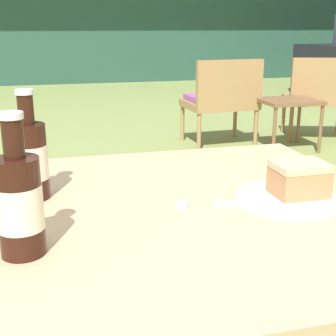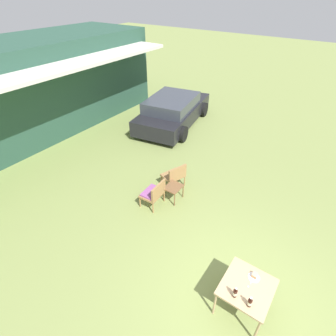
{
  "view_description": "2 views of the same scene",
  "coord_description": "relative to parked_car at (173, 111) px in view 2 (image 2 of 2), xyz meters",
  "views": [
    {
      "loc": [
        -0.25,
        -0.85,
        1.04
      ],
      "look_at": [
        0.0,
        0.1,
        0.74
      ],
      "focal_mm": 50.0,
      "sensor_mm": 36.0,
      "label": 1
    },
    {
      "loc": [
        -2.82,
        -0.31,
        4.97
      ],
      "look_at": [
        1.85,
        2.97,
        0.9
      ],
      "focal_mm": 28.0,
      "sensor_mm": 36.0,
      "label": 2
    }
  ],
  "objects": [
    {
      "name": "ground_plane",
      "position": [
        -5.68,
        -5.41,
        -0.59
      ],
      "size": [
        60.0,
        60.0,
        0.0
      ],
      "primitive_type": "plane",
      "color": "olive"
    },
    {
      "name": "cabin_building",
      "position": [
        -4.1,
        4.3,
        1.09
      ],
      "size": [
        11.31,
        4.64,
        3.33
      ],
      "color": "#284C3D",
      "rests_on": "ground_plane"
    },
    {
      "name": "parked_car",
      "position": [
        0.0,
        0.0,
        0.0
      ],
      "size": [
        4.38,
        2.62,
        1.21
      ],
      "rotation": [
        0.0,
        0.0,
        0.19
      ],
      "color": "black",
      "rests_on": "ground_plane"
    },
    {
      "name": "wicker_chair_cushioned",
      "position": [
        -4.43,
        -2.4,
        -0.16
      ],
      "size": [
        0.62,
        0.51,
        0.77
      ],
      "rotation": [
        0.0,
        0.0,
        3.2
      ],
      "color": "#9E7547",
      "rests_on": "ground_plane"
    },
    {
      "name": "wicker_chair_plain",
      "position": [
        -3.46,
        -2.41,
        -0.16
      ],
      "size": [
        0.72,
        0.64,
        0.77
      ],
      "rotation": [
        0.0,
        0.0,
        2.81
      ],
      "color": "#9E7547",
      "rests_on": "ground_plane"
    },
    {
      "name": "garden_side_table",
      "position": [
        -3.93,
        -2.69,
        -0.21
      ],
      "size": [
        0.48,
        0.41,
        0.44
      ],
      "color": "brown",
      "rests_on": "ground_plane"
    },
    {
      "name": "patio_table",
      "position": [
        -5.68,
        -5.41,
        0.04
      ],
      "size": [
        0.88,
        0.84,
        0.69
      ],
      "color": "tan",
      "rests_on": "ground_plane"
    },
    {
      "name": "cake_on_plate",
      "position": [
        -5.44,
        -5.44,
        0.13
      ],
      "size": [
        0.21,
        0.21,
        0.08
      ],
      "color": "white",
      "rests_on": "patio_table"
    },
    {
      "name": "cola_bottle_near",
      "position": [
        -5.97,
        -5.29,
        0.19
      ],
      "size": [
        0.07,
        0.07,
        0.23
      ],
      "color": "black",
      "rests_on": "patio_table"
    },
    {
      "name": "cola_bottle_far",
      "position": [
        -5.98,
        -5.55,
        0.19
      ],
      "size": [
        0.07,
        0.07,
        0.23
      ],
      "color": "black",
      "rests_on": "patio_table"
    },
    {
      "name": "fork",
      "position": [
        -5.52,
        -5.44,
        0.1
      ],
      "size": [
        0.19,
        0.02,
        0.01
      ],
      "color": "silver",
      "rests_on": "patio_table"
    },
    {
      "name": "loose_bottle_cap",
      "position": [
        -5.68,
        -5.42,
        0.11
      ],
      "size": [
        0.03,
        0.03,
        0.01
      ],
      "color": "silver",
      "rests_on": "patio_table"
    }
  ]
}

